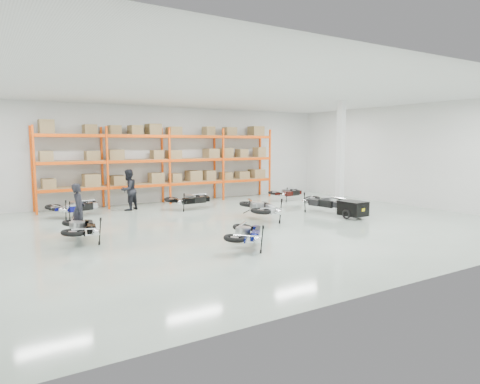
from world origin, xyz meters
TOP-DOWN VIEW (x-y plane):
  - room at (0.00, 0.00)m, footprint 18.00×18.00m
  - pallet_rack at (-0.00, 6.45)m, footprint 11.28×0.98m
  - structural_column at (5.20, 0.50)m, footprint 0.25×0.25m
  - moto_blue_centre at (-1.50, -2.84)m, footprint 1.72×1.82m
  - moto_silver_left at (1.08, 0.23)m, footprint 1.59×2.24m
  - moto_black_far_left at (-5.11, 0.18)m, footprint 1.17×1.89m
  - moto_touring_right at (4.30, 0.48)m, footprint 1.16×1.99m
  - trailer at (4.30, -1.12)m, footprint 0.82×1.56m
  - moto_back_a at (-4.42, 4.68)m, footprint 1.74×1.22m
  - moto_back_b at (-4.44, 4.71)m, footprint 1.81×1.11m
  - moto_back_c at (0.09, 4.15)m, footprint 1.78×0.91m
  - moto_back_d at (5.32, 4.16)m, footprint 1.71×0.99m
  - person_left at (-4.90, 1.43)m, footprint 0.55×0.66m
  - person_back at (-2.17, 5.25)m, footprint 1.05×1.00m

SIDE VIEW (x-z plane):
  - trailer at x=4.30m, z-range 0.05..0.70m
  - moto_back_a at x=-4.42m, z-range -0.03..0.99m
  - moto_back_d at x=5.32m, z-range -0.03..1.03m
  - moto_blue_centre at x=-1.50m, z-range -0.03..1.05m
  - moto_back_b at x=-4.44m, z-range -0.03..1.07m
  - moto_black_far_left at x=-5.11m, z-range -0.03..1.11m
  - moto_back_c at x=0.09m, z-range -0.03..1.11m
  - moto_touring_right at x=4.30m, z-range -0.03..1.19m
  - moto_silver_left at x=1.08m, z-range -0.04..1.27m
  - person_left at x=-4.90m, z-range 0.00..1.57m
  - person_back at x=-2.17m, z-range 0.00..1.72m
  - room at x=0.00m, z-range -6.75..11.25m
  - structural_column at x=5.20m, z-range 0.00..4.50m
  - pallet_rack at x=0.00m, z-range 0.45..4.07m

